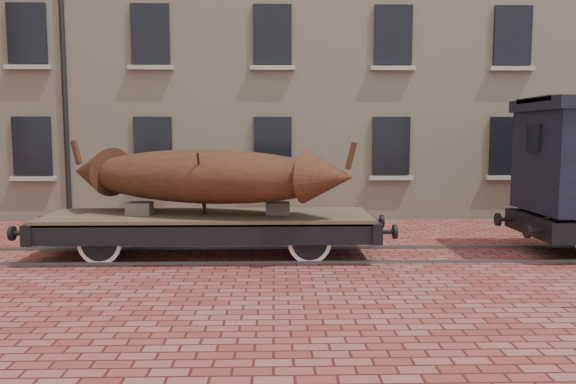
{
  "coord_description": "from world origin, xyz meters",
  "views": [
    {
      "loc": [
        -2.46,
        -11.58,
        2.57
      ],
      "look_at": [
        -2.16,
        0.5,
        1.3
      ],
      "focal_mm": 35.0,
      "sensor_mm": 36.0,
      "label": 1
    }
  ],
  "objects": [
    {
      "name": "ground",
      "position": [
        0.0,
        0.0,
        0.0
      ],
      "size": [
        90.0,
        90.0,
        0.0
      ],
      "primitive_type": "plane",
      "color": "maroon"
    },
    {
      "name": "warehouse_cream",
      "position": [
        3.0,
        9.99,
        7.0
      ],
      "size": [
        40.0,
        10.19,
        14.0
      ],
      "color": "beige",
      "rests_on": "ground"
    },
    {
      "name": "rail_track",
      "position": [
        0.0,
        0.0,
        0.03
      ],
      "size": [
        30.0,
        1.52,
        0.06
      ],
      "color": "#59595E",
      "rests_on": "ground"
    },
    {
      "name": "flatcar_wagon",
      "position": [
        -3.82,
        0.0,
        0.71
      ],
      "size": [
        7.58,
        2.06,
        1.14
      ],
      "color": "#453C2E",
      "rests_on": "ground"
    },
    {
      "name": "iron_boat",
      "position": [
        -3.91,
        -0.0,
        1.69
      ],
      "size": [
        6.25,
        3.36,
        1.53
      ],
      "color": "#4F2816",
      "rests_on": "flatcar_wagon"
    }
  ]
}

